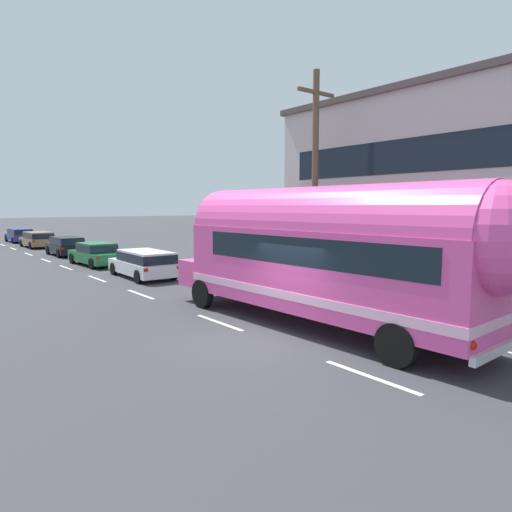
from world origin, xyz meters
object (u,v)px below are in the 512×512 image
object	(u,v)px
car_lead	(144,262)
car_fifth	(19,234)
painted_bus	(331,251)
car_second	(96,253)
car_fourth	(38,238)
utility_pole	(315,183)
car_third	(66,245)

from	to	relation	value
car_lead	car_fifth	world-z (taller)	same
painted_bus	car_second	distance (m)	18.72
car_lead	car_fourth	bearing A→B (deg)	90.13
car_second	car_fifth	bearing A→B (deg)	89.65
car_lead	car_second	bearing A→B (deg)	91.54
car_fourth	car_fifth	bearing A→B (deg)	89.91
painted_bus	car_second	xyz separation A→B (m)	(-0.22, 18.66, -1.56)
utility_pole	car_third	size ratio (longest dim) A/B	1.94
car_fourth	car_third	bearing A→B (deg)	-89.94
car_second	painted_bus	bearing A→B (deg)	-89.34
car_lead	car_fifth	xyz separation A→B (m)	(-0.04, 28.86, -0.00)
car_fifth	car_fourth	bearing A→B (deg)	-90.09
car_lead	car_fourth	world-z (taller)	same
utility_pole	car_fourth	bearing A→B (deg)	95.41
painted_bus	car_third	xyz separation A→B (m)	(-0.08, 25.40, -1.51)
utility_pole	car_second	xyz separation A→B (m)	(-3.00, 15.30, -3.68)
car_fifth	car_lead	bearing A→B (deg)	-89.93
car_third	car_fourth	size ratio (longest dim) A/B	0.93
car_third	car_fourth	distance (m)	8.30
car_third	car_fifth	xyz separation A→B (m)	(0.00, 15.75, 0.01)
car_lead	car_second	xyz separation A→B (m)	(-0.17, 6.37, -0.05)
car_third	utility_pole	bearing A→B (deg)	-82.60
car_lead	car_third	world-z (taller)	same
car_third	car_fourth	world-z (taller)	same
car_second	car_third	bearing A→B (deg)	88.87
painted_bus	car_third	distance (m)	25.44
car_third	car_lead	bearing A→B (deg)	-89.83
painted_bus	car_second	bearing A→B (deg)	90.66
painted_bus	car_fifth	size ratio (longest dim) A/B	2.63
painted_bus	car_lead	world-z (taller)	painted_bus
painted_bus	car_fourth	xyz separation A→B (m)	(-0.09, 33.70, -1.51)
car_lead	car_fourth	distance (m)	21.42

